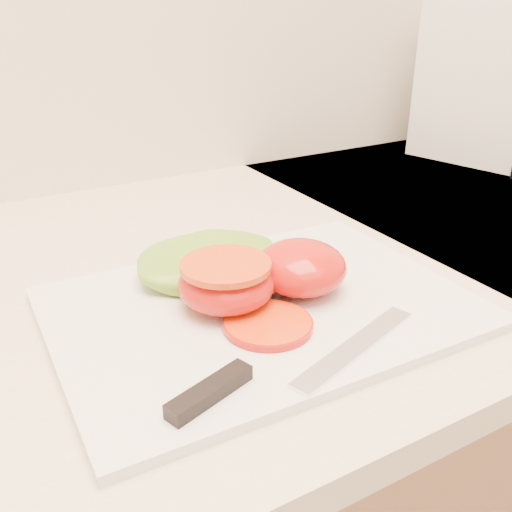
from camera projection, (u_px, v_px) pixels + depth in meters
stove at (499, 414)px, 1.11m from camera, size 0.76×0.66×0.93m
cutting_board at (261, 308)px, 0.54m from camera, size 0.39×0.28×0.01m
tomato_half_dome at (301, 267)px, 0.55m from camera, size 0.09×0.09×0.05m
tomato_half_cut at (226, 283)px, 0.52m from camera, size 0.09×0.09×0.04m
tomato_slice_0 at (268, 324)px, 0.50m from camera, size 0.08×0.08×0.01m
lettuce_leaf_0 at (210, 261)px, 0.59m from camera, size 0.16×0.11×0.03m
knife at (272, 372)px, 0.43m from camera, size 0.24×0.07×0.01m
appliance at (509, 72)px, 0.99m from camera, size 0.26×0.29×0.30m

